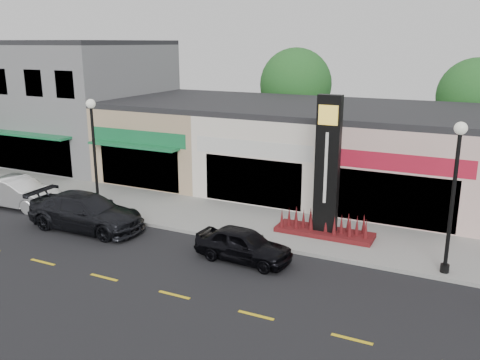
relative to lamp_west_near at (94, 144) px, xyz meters
The scene contains 15 objects.
ground 9.07m from the lamp_west_near, 17.35° to the right, with size 120.00×120.00×0.00m, color black.
sidewalk 8.89m from the lamp_west_near, 13.02° to the left, with size 52.00×4.30×0.15m, color gray.
curb 8.70m from the lamp_west_near, ahead, with size 52.00×0.20×0.15m, color gray.
building_grey_2story 13.45m from the lamp_west_near, 138.08° to the left, with size 12.00×10.95×8.30m.
shop_beige 9.04m from the lamp_west_near, 93.19° to the left, with size 7.00×10.85×4.80m.
shop_cream 11.13m from the lamp_west_near, 54.08° to the left, with size 7.00×10.01×4.80m.
shop_pink_w 16.25m from the lamp_west_near, 33.61° to the left, with size 7.00×10.01×4.80m.
tree_rear_west 17.55m from the lamp_west_near, 76.76° to the left, with size 5.20×5.20×7.83m.
tree_rear_mid 23.39m from the lamp_west_near, 46.74° to the left, with size 4.80×4.80×7.29m.
lamp_west_near is the anchor object (origin of this frame).
lamp_east_near 16.00m from the lamp_west_near, ahead, with size 0.44×0.44×5.47m.
pylon_sign 11.19m from the lamp_west_near, ahead, with size 4.20×1.30×6.00m.
car_white_van 5.27m from the lamp_west_near, 166.91° to the right, with size 4.70×1.64×1.55m, color white.
car_dark_sedan 3.45m from the lamp_west_near, 62.42° to the right, with size 5.55×2.26×1.61m, color black.
car_black_sedan 9.51m from the lamp_west_near, 12.45° to the right, with size 3.84×1.54×1.31m, color black.
Camera 1 is at (8.71, -15.87, 8.19)m, focal length 38.00 mm.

